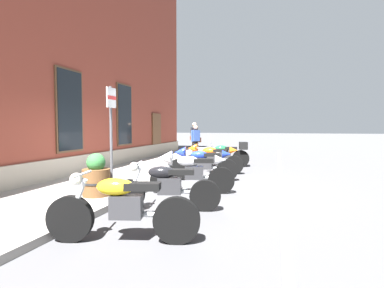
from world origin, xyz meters
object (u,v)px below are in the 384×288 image
object	(u,v)px
pedestrian_blue_top	(196,139)
parking_sign	(111,124)
motorcycle_black_naked	(166,186)
motorcycle_white_sport	(189,170)
barrel_planter	(96,178)
motorcycle_yellow_naked	(121,208)
motorcycle_green_touring	(226,154)
motorcycle_orange_sport	(210,157)
motorcycle_blue_sport	(200,162)
pedestrian_dark_jacket	(194,137)

from	to	relation	value
pedestrian_blue_top	parking_sign	size ratio (longest dim) A/B	0.66
pedestrian_blue_top	parking_sign	distance (m)	8.45
pedestrian_blue_top	parking_sign	world-z (taller)	parking_sign
motorcycle_black_naked	parking_sign	xyz separation A→B (m)	(0.61, 1.52, 1.20)
motorcycle_white_sport	barrel_planter	distance (m)	2.14
motorcycle_yellow_naked	motorcycle_white_sport	distance (m)	3.26
motorcycle_black_naked	motorcycle_green_touring	size ratio (longest dim) A/B	1.02
motorcycle_yellow_naked	pedestrian_blue_top	world-z (taller)	pedestrian_blue_top
motorcycle_white_sport	motorcycle_orange_sport	xyz separation A→B (m)	(3.25, 0.18, -0.00)
motorcycle_yellow_naked	motorcycle_blue_sport	bearing A→B (deg)	1.74
pedestrian_blue_top	pedestrian_dark_jacket	world-z (taller)	pedestrian_dark_jacket
motorcycle_yellow_naked	pedestrian_blue_top	bearing A→B (deg)	9.56
motorcycle_orange_sport	barrel_planter	world-z (taller)	barrel_planter
pedestrian_dark_jacket	parking_sign	xyz separation A→B (m)	(-9.28, -0.61, 0.58)
motorcycle_black_naked	motorcycle_green_touring	world-z (taller)	motorcycle_green_touring
motorcycle_green_touring	pedestrian_blue_top	xyz separation A→B (m)	(2.43, 1.93, 0.45)
motorcycle_orange_sport	barrel_planter	size ratio (longest dim) A/B	2.33
motorcycle_orange_sport	motorcycle_white_sport	bearing A→B (deg)	-176.75
motorcycle_yellow_naked	parking_sign	size ratio (longest dim) A/B	0.89
motorcycle_white_sport	motorcycle_orange_sport	bearing A→B (deg)	3.25
motorcycle_white_sport	pedestrian_dark_jacket	bearing A→B (deg)	14.39
pedestrian_blue_top	parking_sign	xyz separation A→B (m)	(-8.42, -0.31, 0.67)
motorcycle_yellow_naked	motorcycle_green_touring	bearing A→B (deg)	-0.84
motorcycle_yellow_naked	motorcycle_blue_sport	world-z (taller)	motorcycle_blue_sport
pedestrian_blue_top	parking_sign	bearing A→B (deg)	-177.92
motorcycle_green_touring	parking_sign	bearing A→B (deg)	164.88
motorcycle_yellow_naked	motorcycle_black_naked	world-z (taller)	motorcycle_yellow_naked
motorcycle_blue_sport	parking_sign	distance (m)	3.25
motorcycle_yellow_naked	pedestrian_blue_top	xyz separation A→B (m)	(10.71, 1.80, 0.51)
motorcycle_white_sport	pedestrian_blue_top	distance (m)	7.69
pedestrian_blue_top	motorcycle_black_naked	bearing A→B (deg)	-168.57
motorcycle_black_naked	parking_sign	world-z (taller)	parking_sign
motorcycle_black_naked	motorcycle_orange_sport	distance (m)	4.83
motorcycle_black_naked	pedestrian_blue_top	distance (m)	9.23
motorcycle_yellow_naked	motorcycle_green_touring	world-z (taller)	motorcycle_green_touring
motorcycle_green_touring	pedestrian_dark_jacket	distance (m)	4.01
motorcycle_yellow_naked	pedestrian_dark_jacket	bearing A→B (deg)	10.35
motorcycle_orange_sport	motorcycle_green_touring	bearing A→B (deg)	-9.12
motorcycle_blue_sport	parking_sign	world-z (taller)	parking_sign
motorcycle_yellow_naked	motorcycle_black_naked	size ratio (longest dim) A/B	1.04
parking_sign	motorcycle_blue_sport	bearing A→B (deg)	-26.16
motorcycle_yellow_naked	motorcycle_orange_sport	world-z (taller)	motorcycle_orange_sport
motorcycle_white_sport	motorcycle_blue_sport	bearing A→B (deg)	5.59
motorcycle_orange_sport	pedestrian_dark_jacket	world-z (taller)	pedestrian_dark_jacket
motorcycle_white_sport	pedestrian_dark_jacket	distance (m)	8.60
pedestrian_blue_top	motorcycle_green_touring	bearing A→B (deg)	-141.58
motorcycle_black_naked	parking_sign	bearing A→B (deg)	68.08
motorcycle_yellow_naked	motorcycle_blue_sport	xyz separation A→B (m)	(5.03, 0.15, 0.07)
motorcycle_white_sport	parking_sign	distance (m)	2.11
motorcycle_green_touring	motorcycle_blue_sport	bearing A→B (deg)	175.18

